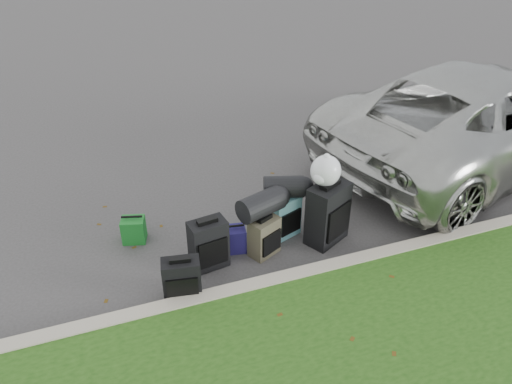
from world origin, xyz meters
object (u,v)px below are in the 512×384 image
object	(u,v)px
suv	(481,115)
suitcase_large_black_right	(328,214)
suitcase_olive	(264,237)
suitcase_teal	(284,216)
tote_green	(134,230)
suitcase_large_black_left	(208,244)
tote_navy	(234,239)
suitcase_small_black	(182,280)

from	to	relation	value
suv	suitcase_large_black_right	world-z (taller)	suv
suitcase_olive	suitcase_teal	bearing A→B (deg)	10.65
suitcase_teal	tote_green	xyz separation A→B (m)	(-1.86, 0.54, -0.12)
suv	suitcase_large_black_left	world-z (taller)	suv
tote_navy	suitcase_olive	bearing A→B (deg)	-20.72
suitcase_large_black_right	suv	bearing A→B (deg)	-7.36
suv	tote_navy	distance (m)	4.64
suitcase_large_black_right	tote_green	size ratio (longest dim) A/B	2.46
suitcase_large_black_right	tote_navy	distance (m)	1.23
suitcase_large_black_right	tote_navy	bearing A→B (deg)	143.08
suitcase_large_black_left	suitcase_olive	xyz separation A→B (m)	(0.70, -0.01, -0.06)
suv	tote_navy	bearing A→B (deg)	88.86
suv	suitcase_teal	world-z (taller)	suv
suitcase_small_black	suitcase_teal	distance (m)	1.67
suitcase_olive	tote_navy	xyz separation A→B (m)	(-0.33, 0.20, -0.09)
suv	suitcase_large_black_left	distance (m)	5.02
suv	tote_green	size ratio (longest dim) A/B	17.25
suitcase_olive	tote_navy	world-z (taller)	suitcase_olive
suv	tote_navy	xyz separation A→B (m)	(-4.50, -0.97, -0.63)
suitcase_small_black	suitcase_olive	distance (m)	1.20
suitcase_large_black_right	tote_navy	size ratio (longest dim) A/B	2.53
suitcase_large_black_left	suitcase_large_black_right	size ratio (longest dim) A/B	0.78
suitcase_teal	tote_green	bearing A→B (deg)	144.23
suitcase_large_black_left	suitcase_olive	distance (m)	0.70
tote_green	suitcase_large_black_left	bearing A→B (deg)	-30.30
suitcase_small_black	suitcase_teal	size ratio (longest dim) A/B	0.91
suitcase_large_black_left	suitcase_olive	size ratio (longest dim) A/B	1.24
suitcase_olive	tote_green	xyz separation A→B (m)	(-1.48, 0.82, -0.09)
tote_navy	suitcase_teal	bearing A→B (deg)	16.94
suitcase_large_black_left	suitcase_olive	world-z (taller)	suitcase_large_black_left
suitcase_olive	suitcase_large_black_left	bearing A→B (deg)	153.10
suitcase_teal	suitcase_large_black_right	distance (m)	0.56
suv	suitcase_teal	bearing A→B (deg)	89.90
tote_green	suitcase_teal	bearing A→B (deg)	-0.24
suv	suitcase_teal	xyz separation A→B (m)	(-3.78, -0.89, -0.50)
suitcase_olive	tote_navy	size ratio (longest dim) A/B	1.58
suitcase_small_black	suv	bearing A→B (deg)	26.84
suitcase_teal	suitcase_large_black_right	size ratio (longest dim) A/B	0.70
suitcase_small_black	tote_navy	size ratio (longest dim) A/B	1.61
suv	tote_green	bearing A→B (deg)	80.24
suitcase_olive	suitcase_teal	xyz separation A→B (m)	(0.38, 0.28, 0.03)
suitcase_small_black	tote_green	world-z (taller)	suitcase_small_black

